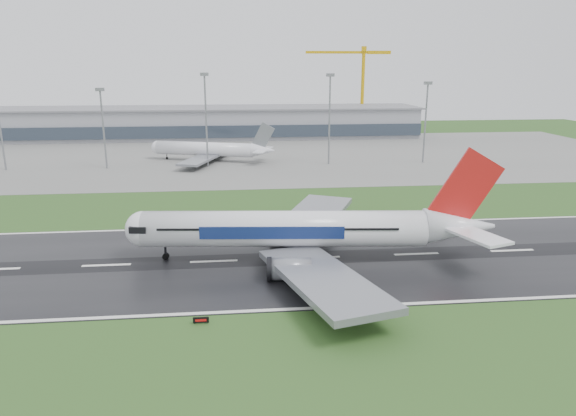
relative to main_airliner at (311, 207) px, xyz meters
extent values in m
plane|color=#25481A|center=(-38.51, 0.62, -10.47)|extent=(520.00, 520.00, 0.00)
cube|color=black|center=(-38.51, 0.62, -10.42)|extent=(400.00, 45.00, 0.10)
cube|color=slate|center=(-38.51, 125.62, -10.43)|extent=(400.00, 130.00, 0.08)
cube|color=gray|center=(-38.51, 185.62, -2.97)|extent=(240.00, 36.00, 15.00)
cylinder|color=gray|center=(-96.53, 100.62, 4.77)|extent=(0.64, 0.64, 30.48)
cylinder|color=gray|center=(-61.04, 100.62, 3.41)|extent=(0.64, 0.64, 27.76)
cylinder|color=gray|center=(-24.21, 100.62, 5.99)|extent=(0.64, 0.64, 32.92)
cylinder|color=gray|center=(21.60, 100.62, 5.82)|extent=(0.64, 0.64, 32.59)
cylinder|color=gray|center=(58.89, 100.62, 4.33)|extent=(0.64, 0.64, 29.61)
camera|label=1|loc=(-13.84, -93.79, 25.54)|focal=32.48mm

